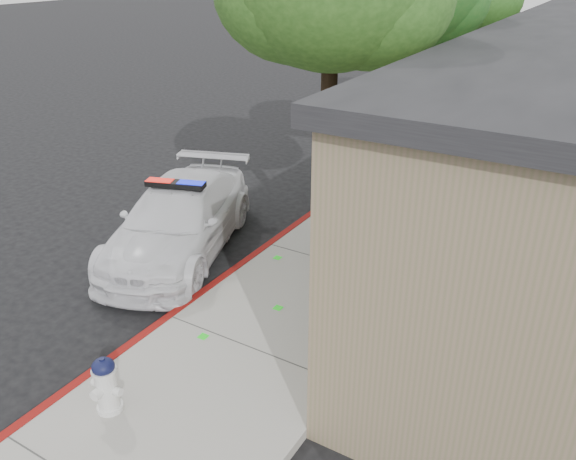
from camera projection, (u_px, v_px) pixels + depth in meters
The scene contains 5 objects.
ground at pixel (167, 322), 9.47m from camera, with size 120.00×120.00×0.00m, color black.
sidewalk at pixel (336, 266), 11.00m from camera, with size 3.20×60.00×0.15m, color gray.
red_curb at pixel (269, 247), 11.72m from camera, with size 0.14×60.00×0.16m, color maroon.
police_car at pixel (179, 219), 11.43m from camera, with size 3.45×5.20×1.52m.
fire_hydrant at pixel (106, 384), 7.29m from camera, with size 0.46×0.40×0.82m.
Camera 1 is at (5.76, -5.70, 5.50)m, focal length 35.84 mm.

